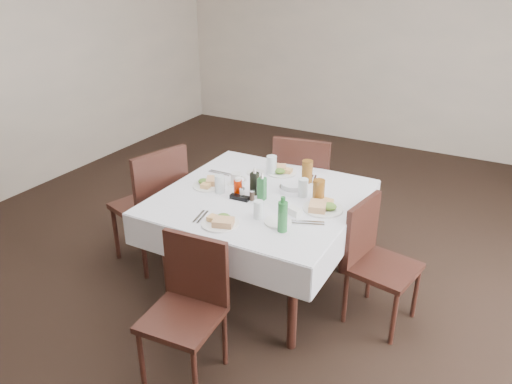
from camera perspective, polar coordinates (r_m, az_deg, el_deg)
ground_plane at (r=3.94m, az=1.13°, el=-9.71°), size 7.00×7.00×0.00m
room_shell at (r=3.28m, az=1.39°, el=15.65°), size 6.04×7.04×2.80m
dining_table at (r=3.49m, az=0.50°, el=-1.59°), size 1.34×1.34×0.76m
chair_north at (r=4.17m, az=5.43°, el=1.02°), size 0.52×0.52×0.97m
chair_south at (r=2.93m, az=-7.69°, el=-12.08°), size 0.44×0.44×0.85m
chair_east at (r=3.40m, az=13.30°, el=-6.96°), size 0.47×0.47×0.85m
chair_west at (r=3.92m, az=-11.53°, el=-0.90°), size 0.58×0.58×0.99m
meal_north at (r=3.82m, az=2.84°, el=2.47°), size 0.23×0.23×0.05m
meal_south at (r=3.08m, az=-4.01°, el=-3.38°), size 0.24×0.24×0.05m
meal_east at (r=3.28m, az=7.64°, el=-1.70°), size 0.26×0.26×0.06m
meal_west at (r=3.61m, az=-5.38°, el=1.00°), size 0.24×0.24×0.05m
side_plate_a at (r=3.81m, az=-0.01°, el=2.21°), size 0.14×0.14×0.01m
side_plate_b at (r=3.10m, az=2.52°, el=-3.43°), size 0.17×0.17×0.01m
water_n at (r=3.78m, az=1.79°, el=3.09°), size 0.08×0.08×0.14m
water_s at (r=3.13m, az=0.29°, el=-2.02°), size 0.06×0.06×0.12m
water_e at (r=3.44m, az=5.41°, el=0.50°), size 0.07×0.07×0.13m
water_w at (r=3.49m, az=-4.17°, el=0.93°), size 0.07×0.07×0.13m
iced_tea_a at (r=3.65m, az=5.87°, el=2.35°), size 0.08×0.08×0.17m
iced_tea_b at (r=3.34m, az=7.17°, el=0.04°), size 0.08×0.08×0.17m
bread_basket at (r=3.51m, az=4.30°, el=0.54°), size 0.20×0.20×0.07m
oil_cruet_dark at (r=3.44m, az=-0.17°, el=1.11°), size 0.05×0.05×0.20m
oil_cruet_green at (r=3.36m, az=0.69°, el=0.49°), size 0.05×0.05×0.20m
ketchup_bottle at (r=3.45m, az=-2.09°, el=0.60°), size 0.06×0.06×0.13m
salt_shaker at (r=3.40m, az=-1.59°, el=-0.10°), size 0.03×0.03×0.08m
pepper_shaker at (r=3.37m, az=-0.46°, el=-0.34°), size 0.03×0.03×0.08m
coffee_mug at (r=3.61m, az=-2.26°, el=1.44°), size 0.14×0.12×0.09m
sunglasses at (r=3.39m, az=-1.88°, el=-0.64°), size 0.14×0.05×0.03m
green_bottle at (r=2.97m, az=3.06°, el=-2.78°), size 0.06×0.06×0.23m
sugar_caddy at (r=3.20m, az=4.41°, el=-2.21°), size 0.11×0.09×0.05m
cutlery_n at (r=3.72m, az=6.52°, el=1.45°), size 0.08×0.16×0.01m
cutlery_s at (r=3.18m, az=-6.34°, el=-2.84°), size 0.08×0.18×0.01m
cutlery_e at (r=3.11m, az=5.93°, el=-3.55°), size 0.21×0.12×0.01m
cutlery_w at (r=3.82m, az=-4.15°, el=2.17°), size 0.19×0.05×0.01m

